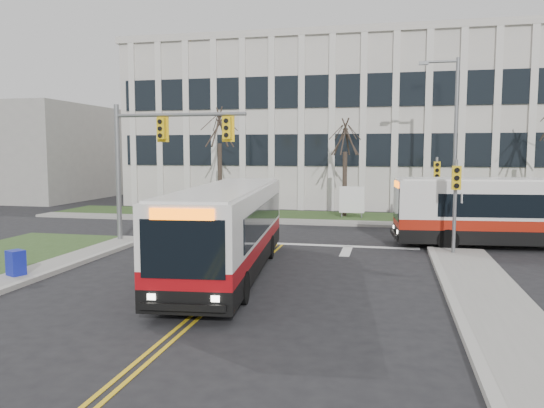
{
  "coord_description": "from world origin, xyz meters",
  "views": [
    {
      "loc": [
        4.63,
        -14.68,
        4.13
      ],
      "look_at": [
        0.07,
        6.08,
        2.0
      ],
      "focal_mm": 35.0,
      "sensor_mm": 36.0,
      "label": 1
    }
  ],
  "objects_px": {
    "streetlight": "(452,132)",
    "bus_cross": "(527,214)",
    "bus_main": "(228,232)",
    "newspaper_box_blue": "(16,265)",
    "directory_sign": "(352,200)"
  },
  "relations": [
    {
      "from": "streetlight",
      "to": "bus_cross",
      "type": "relative_size",
      "value": 0.84
    },
    {
      "from": "streetlight",
      "to": "bus_cross",
      "type": "xyz_separation_m",
      "value": [
        2.4,
        -6.7,
        -3.74
      ]
    },
    {
      "from": "streetlight",
      "to": "bus_main",
      "type": "height_order",
      "value": "streetlight"
    },
    {
      "from": "bus_main",
      "to": "newspaper_box_blue",
      "type": "relative_size",
      "value": 11.42
    },
    {
      "from": "bus_main",
      "to": "newspaper_box_blue",
      "type": "distance_m",
      "value": 6.9
    },
    {
      "from": "streetlight",
      "to": "bus_main",
      "type": "relative_size",
      "value": 0.85
    },
    {
      "from": "directory_sign",
      "to": "bus_main",
      "type": "relative_size",
      "value": 0.18
    },
    {
      "from": "directory_sign",
      "to": "bus_cross",
      "type": "bearing_deg",
      "value": -45.27
    },
    {
      "from": "streetlight",
      "to": "bus_main",
      "type": "xyz_separation_m",
      "value": [
        -8.6,
        -14.07,
        -3.75
      ]
    },
    {
      "from": "newspaper_box_blue",
      "to": "streetlight",
      "type": "bearing_deg",
      "value": 71.59
    },
    {
      "from": "bus_main",
      "to": "bus_cross",
      "type": "distance_m",
      "value": 13.24
    },
    {
      "from": "streetlight",
      "to": "directory_sign",
      "type": "height_order",
      "value": "streetlight"
    },
    {
      "from": "streetlight",
      "to": "bus_cross",
      "type": "distance_m",
      "value": 8.04
    },
    {
      "from": "directory_sign",
      "to": "bus_main",
      "type": "bearing_deg",
      "value": -101.28
    },
    {
      "from": "directory_sign",
      "to": "bus_main",
      "type": "xyz_separation_m",
      "value": [
        -3.07,
        -15.37,
        0.28
      ]
    }
  ]
}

